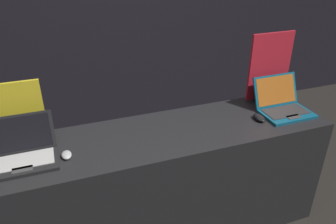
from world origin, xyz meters
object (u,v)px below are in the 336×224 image
mouse_front (66,155)px  promo_stand_front (18,116)px  laptop_back (282,104)px  mouse_back (259,118)px  promo_stand_back (269,69)px  laptop_front (22,152)px

mouse_front → promo_stand_front: promo_stand_front is taller
laptop_back → mouse_back: (-0.23, -0.06, -0.04)m
laptop_back → mouse_back: laptop_back is taller
laptop_back → promo_stand_back: bearing=90.0°
promo_stand_front → promo_stand_back: bearing=1.1°
laptop_front → mouse_back: (1.55, -0.06, -0.04)m
laptop_front → mouse_front: bearing=-12.6°
laptop_back → mouse_back: bearing=-166.3°
laptop_front → promo_stand_back: 1.81m
mouse_back → promo_stand_back: bearing=49.2°
mouse_front → promo_stand_back: size_ratio=0.17×
promo_stand_front → mouse_back: promo_stand_front is taller
laptop_back → promo_stand_back: (0.00, 0.21, 0.20)m
laptop_front → promo_stand_back: (1.79, 0.21, 0.20)m
mouse_front → promo_stand_back: 1.59m
promo_stand_front → promo_stand_back: size_ratio=0.77×
promo_stand_front → mouse_back: size_ratio=3.64×
mouse_back → promo_stand_back: promo_stand_back is taller
promo_stand_back → mouse_front: bearing=-170.3°
laptop_front → laptop_back: laptop_front is taller
laptop_front → promo_stand_front: 0.23m
laptop_front → laptop_back: bearing=-0.0°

